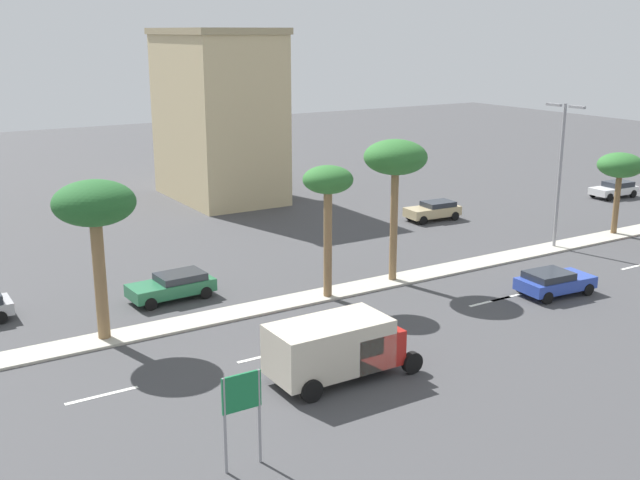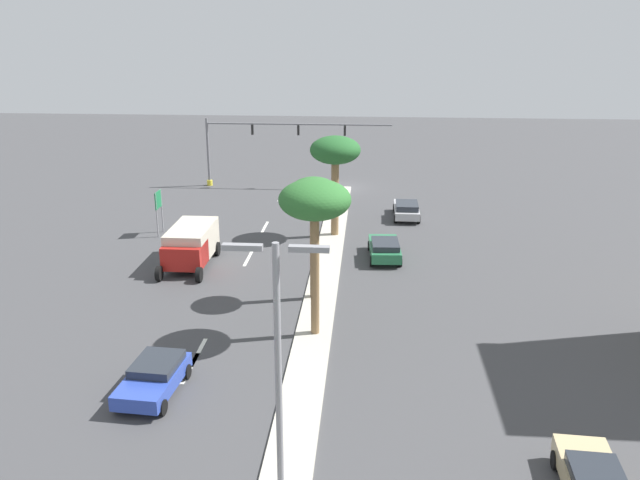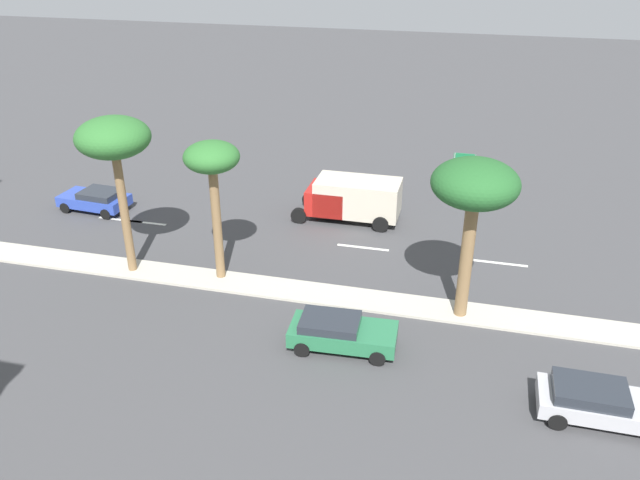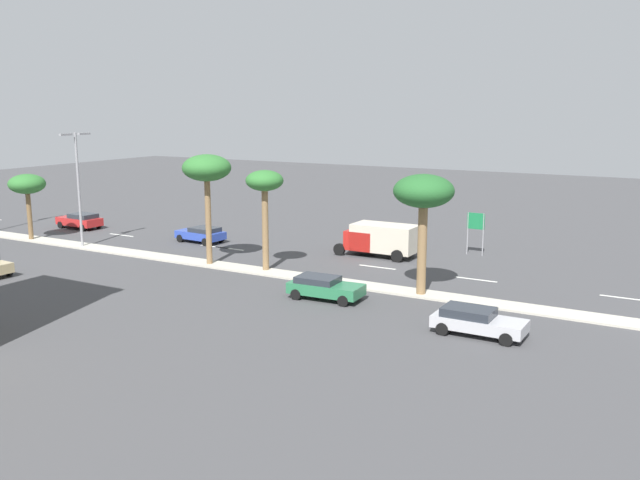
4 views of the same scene
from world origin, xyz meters
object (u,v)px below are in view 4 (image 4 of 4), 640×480
Objects in this scene: palm_tree_far at (424,195)px; palm_tree_mid at (265,186)px; sedan_silver_right at (477,321)px; sedan_blue_front at (201,234)px; palm_tree_inboard at (27,185)px; box_truck at (379,238)px; directional_road_sign at (476,225)px; sedan_red_outboard at (80,220)px; sedan_green_mid at (324,287)px; street_lamp_trailing at (78,179)px; palm_tree_front at (207,170)px.

palm_tree_far is 1.05× the size of palm_tree_mid.
sedan_blue_front is at bearing 66.43° from sedan_silver_right.
palm_tree_inboard reaches higher than box_truck.
palm_tree_mid is 18.35m from sedan_silver_right.
box_truck is (-3.92, 6.16, -0.93)m from directional_road_sign.
sedan_red_outboard is (11.39, 40.91, 0.04)m from sedan_silver_right.
directional_road_sign is at bearing -13.81° from sedan_green_mid.
directional_road_sign is 0.36× the size of street_lamp_trailing.
street_lamp_trailing is 34.75m from sedan_silver_right.
street_lamp_trailing is at bearing 131.68° from sedan_blue_front.
palm_tree_front is 19.00m from palm_tree_inboard.
directional_road_sign is 20.41m from palm_tree_front.
sedan_blue_front is (6.28, -7.05, -4.74)m from street_lamp_trailing.
palm_tree_mid reaches higher than sedan_red_outboard.
street_lamp_trailing is (-12.67, 28.28, 3.17)m from directional_road_sign.
palm_tree_mid is at bearing 138.29° from directional_road_sign.
sedan_silver_right is (-5.42, -5.05, -5.36)m from palm_tree_far.
palm_tree_inboard is at bearing 107.54° from box_truck.
palm_tree_inboard is 6.05m from street_lamp_trailing.
palm_tree_front is 0.86× the size of street_lamp_trailing.
directional_road_sign is 16.80m from sedan_green_mid.
palm_tree_inboard is 40.53m from sedan_silver_right.
palm_tree_mid is at bearing 150.36° from box_truck.
palm_tree_mid is 1.13× the size of box_truck.
palm_tree_front is at bearing 72.42° from sedan_green_mid.
palm_tree_far is 1.71× the size of sedan_blue_front.
directional_road_sign is at bearing -69.51° from palm_tree_inboard.
palm_tree_mid is 9.51m from sedan_green_mid.
street_lamp_trailing is at bearing 114.13° from directional_road_sign.
palm_tree_front is 13.39m from sedan_green_mid.
palm_tree_mid is at bearing -119.24° from sedan_blue_front.
palm_tree_inboard is (-0.09, 34.93, -1.41)m from palm_tree_far.
palm_tree_inboard is at bearing 91.52° from palm_tree_mid.
palm_tree_mid is 0.88× the size of palm_tree_front.
palm_tree_inboard is at bearing 83.53° from sedan_green_mid.
palm_tree_inboard is 0.61× the size of street_lamp_trailing.
box_truck is (14.22, 11.86, 0.63)m from sedan_silver_right.
palm_tree_far is at bearing -142.24° from box_truck.
palm_tree_front is at bearing -89.86° from street_lamp_trailing.
palm_tree_inboard is 1.25× the size of sedan_red_outboard.
palm_tree_inboard is 29.68m from box_truck.
palm_tree_inboard is 15.07m from sedan_blue_front.
palm_tree_front is 22.62m from sedan_silver_right.
sedan_silver_right is at bearing -104.62° from palm_tree_front.
sedan_blue_front is at bearing 60.76° from palm_tree_mid.
palm_tree_mid is 1.63× the size of sedan_blue_front.
palm_tree_far is at bearing -99.46° from sedan_red_outboard.
directional_road_sign is at bearing -41.71° from palm_tree_mid.
street_lamp_trailing is at bearing -130.55° from sedan_red_outboard.
palm_tree_mid is at bearing -88.48° from palm_tree_inboard.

